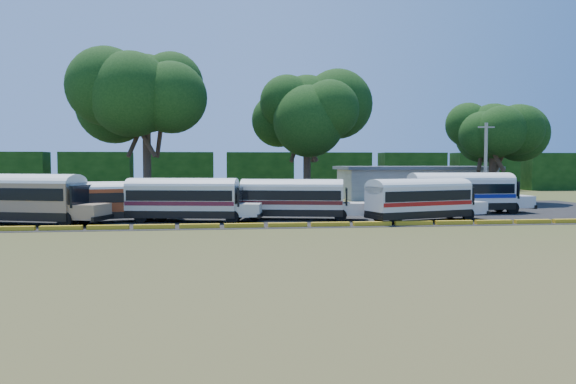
{
  "coord_description": "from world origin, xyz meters",
  "views": [
    {
      "loc": [
        -6.18,
        -37.2,
        4.44
      ],
      "look_at": [
        -0.85,
        6.0,
        2.16
      ],
      "focal_mm": 35.0,
      "sensor_mm": 36.0,
      "label": 1
    }
  ],
  "objects": [
    {
      "name": "tree_west",
      "position": [
        -13.17,
        19.06,
        11.11
      ],
      "size": [
        10.34,
        10.34,
        14.95
      ],
      "color": "#322219",
      "rests_on": "ground"
    },
    {
      "name": "terminal_building",
      "position": [
        18.0,
        30.0,
        2.03
      ],
      "size": [
        19.0,
        9.0,
        4.0
      ],
      "color": "beige",
      "rests_on": "ground"
    },
    {
      "name": "bus_cream_east",
      "position": [
        -0.33,
        5.85,
        1.79
      ],
      "size": [
        9.92,
        4.3,
        3.17
      ],
      "rotation": [
        0.0,
        0.0,
        -0.21
      ],
      "color": "black",
      "rests_on": "ground"
    },
    {
      "name": "bus_white_blue",
      "position": [
        14.96,
        9.34,
        2.02
      ],
      "size": [
        10.9,
        2.88,
        3.57
      ],
      "rotation": [
        0.0,
        0.0,
        0.01
      ],
      "color": "black",
      "rests_on": "ground"
    },
    {
      "name": "bus_cream_west",
      "position": [
        -8.66,
        5.3,
        1.86
      ],
      "size": [
        10.3,
        4.22,
        3.29
      ],
      "rotation": [
        0.0,
        0.0,
        -0.18
      ],
      "color": "black",
      "rests_on": "ground"
    },
    {
      "name": "bus_white_red",
      "position": [
        8.9,
        3.27,
        1.84
      ],
      "size": [
        10.15,
        5.27,
        3.25
      ],
      "rotation": [
        0.0,
        0.0,
        0.3
      ],
      "color": "black",
      "rests_on": "ground"
    },
    {
      "name": "utility_pole",
      "position": [
        18.46,
        12.33,
        4.18
      ],
      "size": [
        1.6,
        0.3,
        8.14
      ],
      "color": "gray",
      "rests_on": "ground"
    },
    {
      "name": "ground",
      "position": [
        0.0,
        0.0,
        0.0
      ],
      "size": [
        160.0,
        160.0,
        0.0
      ],
      "primitive_type": "plane",
      "color": "#364918",
      "rests_on": "ground"
    },
    {
      "name": "curb",
      "position": [
        -0.0,
        1.0,
        0.15
      ],
      "size": [
        53.7,
        0.45,
        0.3
      ],
      "color": "yellow",
      "rests_on": "ground"
    },
    {
      "name": "tree_center",
      "position": [
        3.19,
        22.22,
        10.09
      ],
      "size": [
        9.85,
        9.85,
        13.76
      ],
      "color": "#322219",
      "rests_on": "ground"
    },
    {
      "name": "bus_beige",
      "position": [
        -20.08,
        4.81,
        2.09
      ],
      "size": [
        11.36,
        6.06,
        3.64
      ],
      "rotation": [
        0.0,
        0.0,
        -0.32
      ],
      "color": "black",
      "rests_on": "ground"
    },
    {
      "name": "treeline_backdrop",
      "position": [
        0.0,
        48.0,
        3.0
      ],
      "size": [
        130.0,
        4.0,
        6.0
      ],
      "color": "black",
      "rests_on": "ground"
    },
    {
      "name": "tree_east",
      "position": [
        23.75,
        21.36,
        7.84
      ],
      "size": [
        8.26,
        8.26,
        10.93
      ],
      "color": "#322219",
      "rests_on": "ground"
    },
    {
      "name": "bus_red",
      "position": [
        -14.01,
        5.81,
        1.75
      ],
      "size": [
        9.54,
        4.68,
        3.05
      ],
      "rotation": [
        0.0,
        0.0,
        0.27
      ],
      "color": "black",
      "rests_on": "ground"
    },
    {
      "name": "asphalt_strip",
      "position": [
        1.0,
        12.0,
        0.01
      ],
      "size": [
        64.0,
        24.0,
        0.02
      ],
      "primitive_type": "cube",
      "color": "black",
      "rests_on": "ground"
    }
  ]
}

